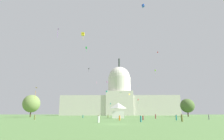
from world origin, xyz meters
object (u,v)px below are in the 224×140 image
object	(u,v)px
person_teal_near_tree_west	(141,119)
kite_lime_mid	(155,70)
tree_west_mid	(31,104)
kite_magenta_mid	(107,82)
kite_green_high	(86,48)
kite_blue_high	(143,6)
kite_red_low	(138,100)
kite_red_high	(158,52)
capitol_building	(119,100)
kite_turquoise_low	(107,91)
person_maroon_back_center	(143,118)
tree_east_far	(187,106)
person_maroon_edge_east	(156,116)
kite_pink_mid	(97,82)
kite_turquoise_low_b	(110,104)
person_orange_front_center	(120,118)
person_olive_aisle_center	(108,116)
kite_violet_high	(57,30)
person_teal_near_tent	(83,116)
event_tent	(118,110)
person_olive_back_left	(35,117)
person_olive_lawn_far_left	(182,118)
kite_white_low	(121,93)
kite_yellow_mid	(83,34)
person_teal_back_right	(176,117)
kite_orange_low	(35,89)
kite_black_high	(89,69)
person_white_lawn_far_right	(99,119)
kite_cyan_mid	(138,87)
person_grey_edge_west	(209,117)
kite_gold_low	(129,94)

from	to	relation	value
person_teal_near_tree_west	kite_lime_mid	world-z (taller)	kite_lime_mid
tree_west_mid	kite_magenta_mid	bearing A→B (deg)	45.03
kite_green_high	kite_blue_high	world-z (taller)	kite_blue_high
kite_red_low	kite_red_high	world-z (taller)	kite_red_high
capitol_building	kite_turquoise_low	size ratio (longest dim) A/B	103.87
capitol_building	person_maroon_back_center	distance (m)	151.39
tree_east_far	person_maroon_edge_east	size ratio (longest dim) A/B	6.31
person_maroon_back_center	kite_blue_high	bearing A→B (deg)	9.98
capitol_building	kite_pink_mid	world-z (taller)	capitol_building
kite_blue_high	kite_turquoise_low_b	world-z (taller)	kite_blue_high
person_orange_front_center	person_olive_aisle_center	world-z (taller)	person_olive_aisle_center
kite_red_high	kite_violet_high	bearing A→B (deg)	105.93
person_teal_near_tent	kite_green_high	distance (m)	44.48
event_tent	tree_east_far	size ratio (longest dim) A/B	0.57
person_olive_aisle_center	person_maroon_edge_east	distance (m)	23.51
event_tent	kite_red_low	distance (m)	85.86
tree_west_mid	person_olive_back_left	size ratio (longest dim) A/B	7.15
person_maroon_back_center	person_olive_lawn_far_left	bearing A→B (deg)	-124.40
kite_white_low	kite_yellow_mid	bearing A→B (deg)	-118.58
person_teal_back_right	person_maroon_back_center	size ratio (longest dim) A/B	1.19
kite_green_high	person_olive_aisle_center	bearing A→B (deg)	31.63
kite_orange_low	kite_black_high	bearing A→B (deg)	146.66
kite_red_high	kite_lime_mid	bearing A→B (deg)	123.33
person_maroon_back_center	person_teal_near_tree_west	bearing A→B (deg)	-166.35
kite_violet_high	kite_black_high	xyz separation A→B (m)	(0.39, 94.62, 4.35)
person_olive_lawn_far_left	kite_violet_high	xyz separation A→B (m)	(-41.85, 31.29, 37.40)
kite_orange_low	kite_green_high	distance (m)	52.39
person_orange_front_center	kite_red_high	distance (m)	137.48
person_white_lawn_far_right	kite_white_low	distance (m)	77.10
person_maroon_edge_east	tree_east_far	bearing A→B (deg)	-165.16
kite_violet_high	kite_black_high	size ratio (longest dim) A/B	1.08
person_olive_aisle_center	kite_red_high	distance (m)	110.79
person_maroon_back_center	person_white_lawn_far_right	world-z (taller)	person_white_lawn_far_right
person_maroon_edge_east	kite_white_low	world-z (taller)	kite_white_low
person_white_lawn_far_right	kite_pink_mid	world-z (taller)	kite_pink_mid
kite_blue_high	tree_east_far	bearing A→B (deg)	0.45
kite_cyan_mid	person_teal_near_tree_west	bearing A→B (deg)	-85.80
person_teal_near_tree_west	kite_yellow_mid	distance (m)	37.58
person_maroon_back_center	kite_red_low	distance (m)	108.43
kite_cyan_mid	kite_green_high	distance (m)	72.65
person_grey_edge_west	person_olive_back_left	world-z (taller)	person_olive_back_left
kite_black_high	kite_orange_low	bearing A→B (deg)	76.72
person_orange_front_center	person_maroon_back_center	distance (m)	8.00
person_white_lawn_far_right	kite_blue_high	distance (m)	61.27
person_maroon_edge_east	person_teal_near_tree_west	bearing A→B (deg)	29.46
person_olive_aisle_center	kite_gold_low	world-z (taller)	kite_gold_low
person_teal_near_tent	person_white_lawn_far_right	world-z (taller)	person_white_lawn_far_right
person_maroon_back_center	kite_turquoise_low_b	distance (m)	129.79
person_teal_back_right	kite_white_low	world-z (taller)	kite_white_low
event_tent	kite_magenta_mid	bearing A→B (deg)	95.96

